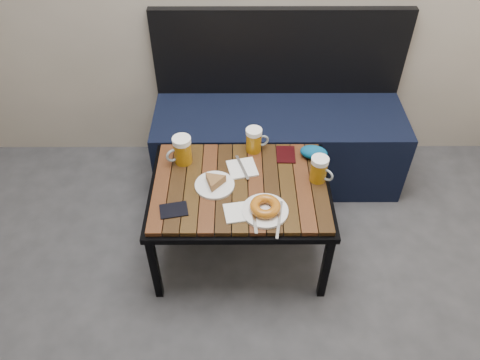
{
  "coord_description": "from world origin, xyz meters",
  "views": [
    {
      "loc": [
        -0.0,
        -0.38,
        1.98
      ],
      "look_at": [
        0.0,
        1.16,
        0.5
      ],
      "focal_mm": 35.0,
      "sensor_mm": 36.0,
      "label": 1
    }
  ],
  "objects_px": {
    "plate_bagel": "(265,208)",
    "beer_mug_centre": "(254,140)",
    "passport_burgundy": "(286,154)",
    "knit_pouch": "(314,152)",
    "beer_mug_right": "(319,169)",
    "plate_pie": "(215,183)",
    "cafe_table": "(240,191)",
    "bench": "(278,136)",
    "beer_mug_left": "(182,150)",
    "passport_navy": "(174,210)"
  },
  "relations": [
    {
      "from": "plate_bagel",
      "to": "beer_mug_centre",
      "type": "bearing_deg",
      "value": 95.09
    },
    {
      "from": "beer_mug_left",
      "to": "plate_bagel",
      "type": "relative_size",
      "value": 0.54
    },
    {
      "from": "bench",
      "to": "beer_mug_centre",
      "type": "relative_size",
      "value": 10.96
    },
    {
      "from": "plate_bagel",
      "to": "passport_burgundy",
      "type": "height_order",
      "value": "plate_bagel"
    },
    {
      "from": "cafe_table",
      "to": "plate_pie",
      "type": "xyz_separation_m",
      "value": [
        -0.12,
        -0.01,
        0.06
      ]
    },
    {
      "from": "bench",
      "to": "passport_navy",
      "type": "distance_m",
      "value": 0.94
    },
    {
      "from": "plate_pie",
      "to": "passport_burgundy",
      "type": "distance_m",
      "value": 0.41
    },
    {
      "from": "plate_bagel",
      "to": "beer_mug_right",
      "type": "bearing_deg",
      "value": 38.7
    },
    {
      "from": "beer_mug_right",
      "to": "plate_pie",
      "type": "bearing_deg",
      "value": -136.99
    },
    {
      "from": "beer_mug_left",
      "to": "beer_mug_right",
      "type": "relative_size",
      "value": 1.11
    },
    {
      "from": "beer_mug_centre",
      "to": "passport_burgundy",
      "type": "distance_m",
      "value": 0.17
    },
    {
      "from": "beer_mug_left",
      "to": "bench",
      "type": "bearing_deg",
      "value": -166.78
    },
    {
      "from": "passport_burgundy",
      "to": "knit_pouch",
      "type": "relative_size",
      "value": 0.95
    },
    {
      "from": "beer_mug_left",
      "to": "passport_navy",
      "type": "height_order",
      "value": "beer_mug_left"
    },
    {
      "from": "bench",
      "to": "passport_burgundy",
      "type": "height_order",
      "value": "bench"
    },
    {
      "from": "cafe_table",
      "to": "beer_mug_left",
      "type": "distance_m",
      "value": 0.34
    },
    {
      "from": "beer_mug_left",
      "to": "plate_bagel",
      "type": "height_order",
      "value": "beer_mug_left"
    },
    {
      "from": "beer_mug_centre",
      "to": "knit_pouch",
      "type": "relative_size",
      "value": 0.96
    },
    {
      "from": "cafe_table",
      "to": "beer_mug_right",
      "type": "relative_size",
      "value": 6.53
    },
    {
      "from": "beer_mug_centre",
      "to": "passport_burgundy",
      "type": "height_order",
      "value": "beer_mug_centre"
    },
    {
      "from": "cafe_table",
      "to": "beer_mug_right",
      "type": "bearing_deg",
      "value": 4.95
    },
    {
      "from": "bench",
      "to": "passport_navy",
      "type": "relative_size",
      "value": 11.62
    },
    {
      "from": "plate_bagel",
      "to": "passport_burgundy",
      "type": "relative_size",
      "value": 2.09
    },
    {
      "from": "plate_bagel",
      "to": "knit_pouch",
      "type": "distance_m",
      "value": 0.44
    },
    {
      "from": "plate_bagel",
      "to": "passport_navy",
      "type": "height_order",
      "value": "plate_bagel"
    },
    {
      "from": "passport_burgundy",
      "to": "knit_pouch",
      "type": "bearing_deg",
      "value": -4.6
    },
    {
      "from": "plate_pie",
      "to": "knit_pouch",
      "type": "distance_m",
      "value": 0.52
    },
    {
      "from": "bench",
      "to": "beer_mug_centre",
      "type": "distance_m",
      "value": 0.47
    },
    {
      "from": "plate_bagel",
      "to": "knit_pouch",
      "type": "relative_size",
      "value": 1.98
    },
    {
      "from": "bench",
      "to": "passport_burgundy",
      "type": "distance_m",
      "value": 0.45
    },
    {
      "from": "bench",
      "to": "passport_navy",
      "type": "bearing_deg",
      "value": -123.75
    },
    {
      "from": "passport_burgundy",
      "to": "bench",
      "type": "bearing_deg",
      "value": 92.27
    },
    {
      "from": "beer_mug_centre",
      "to": "bench",
      "type": "bearing_deg",
      "value": 54.71
    },
    {
      "from": "cafe_table",
      "to": "knit_pouch",
      "type": "relative_size",
      "value": 6.29
    },
    {
      "from": "bench",
      "to": "plate_bagel",
      "type": "distance_m",
      "value": 0.82
    },
    {
      "from": "bench",
      "to": "beer_mug_right",
      "type": "bearing_deg",
      "value": -76.32
    },
    {
      "from": "beer_mug_centre",
      "to": "knit_pouch",
      "type": "bearing_deg",
      "value": -22.89
    },
    {
      "from": "bench",
      "to": "plate_pie",
      "type": "height_order",
      "value": "bench"
    },
    {
      "from": "cafe_table",
      "to": "knit_pouch",
      "type": "distance_m",
      "value": 0.41
    },
    {
      "from": "beer_mug_centre",
      "to": "plate_bagel",
      "type": "relative_size",
      "value": 0.48
    },
    {
      "from": "bench",
      "to": "beer_mug_left",
      "type": "bearing_deg",
      "value": -138.26
    },
    {
      "from": "bench",
      "to": "beer_mug_right",
      "type": "relative_size",
      "value": 10.88
    },
    {
      "from": "beer_mug_left",
      "to": "passport_burgundy",
      "type": "distance_m",
      "value": 0.51
    },
    {
      "from": "bench",
      "to": "knit_pouch",
      "type": "distance_m",
      "value": 0.49
    },
    {
      "from": "bench",
      "to": "plate_pie",
      "type": "distance_m",
      "value": 0.74
    },
    {
      "from": "cafe_table",
      "to": "passport_burgundy",
      "type": "xyz_separation_m",
      "value": [
        0.23,
        0.21,
        0.05
      ]
    },
    {
      "from": "plate_bagel",
      "to": "passport_burgundy",
      "type": "distance_m",
      "value": 0.4
    },
    {
      "from": "beer_mug_right",
      "to": "passport_navy",
      "type": "relative_size",
      "value": 1.07
    },
    {
      "from": "beer_mug_right",
      "to": "plate_pie",
      "type": "height_order",
      "value": "beer_mug_right"
    },
    {
      "from": "beer_mug_right",
      "to": "plate_bagel",
      "type": "relative_size",
      "value": 0.49
    }
  ]
}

